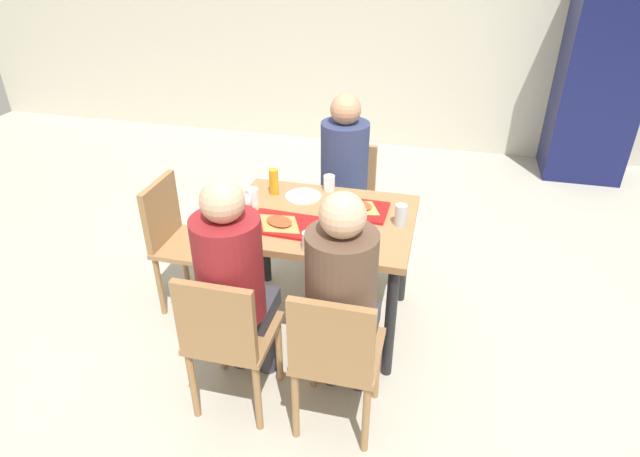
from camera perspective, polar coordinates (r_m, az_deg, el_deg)
name	(u,v)px	position (r m, az deg, el deg)	size (l,w,h in m)	color
ground_plane	(320,321)	(3.45, 0.00, -9.90)	(10.00, 10.00, 0.02)	#B2AD9E
back_wall	(396,12)	(5.85, 8.10, 21.98)	(10.00, 0.10, 2.80)	beige
main_table	(320,233)	(3.07, 0.00, -0.50)	(1.06, 0.81, 0.75)	#9E7247
chair_near_left	(227,334)	(2.62, -9.97, -11.11)	(0.40, 0.40, 0.86)	#9E7247
chair_near_right	(335,353)	(2.49, 1.61, -13.20)	(0.40, 0.40, 0.86)	#9E7247
chair_far_side	(346,195)	(3.82, 2.84, 3.55)	(0.40, 0.40, 0.86)	#9E7247
chair_left_end	(179,235)	(3.45, -14.90, -0.67)	(0.40, 0.40, 0.86)	#9E7247
person_in_red	(233,276)	(2.57, -9.26, -5.00)	(0.32, 0.42, 1.27)	#383842
person_in_brown_jacket	(342,292)	(2.44, 2.41, -6.78)	(0.32, 0.42, 1.27)	#383842
person_far_side	(343,172)	(3.59, 2.49, 6.09)	(0.32, 0.42, 1.27)	#383842
tray_red_near	(281,224)	(2.94, -4.17, 0.48)	(0.36, 0.26, 0.02)	#B21414
tray_red_far	(356,210)	(3.09, 3.89, 2.03)	(0.36, 0.26, 0.02)	#B21414
paper_plate_center	(303,196)	(3.24, -1.79, 3.48)	(0.22, 0.22, 0.01)	white
paper_plate_near_edge	(339,240)	(2.80, 2.07, -1.23)	(0.22, 0.22, 0.01)	white
pizza_slice_a	(279,222)	(2.92, -4.37, 0.67)	(0.28, 0.25, 0.02)	#C68C47
pizza_slice_b	(361,206)	(3.09, 4.40, 2.38)	(0.24, 0.23, 0.02)	tan
plastic_cup_a	(329,183)	(3.30, 0.99, 4.88)	(0.07, 0.07, 0.10)	white
plastic_cup_b	(309,241)	(2.70, -1.21, -1.36)	(0.07, 0.07, 0.10)	white
plastic_cup_c	(253,196)	(3.16, -7.22, 3.43)	(0.07, 0.07, 0.10)	white
soda_can	(401,215)	(2.95, 8.63, 1.43)	(0.07, 0.07, 0.12)	#B7BCC6
condiment_bottle	(274,182)	(3.26, -4.96, 5.02)	(0.06, 0.06, 0.16)	orange
foil_bundle	(243,202)	(3.10, -8.20, 2.82)	(0.10, 0.10, 0.10)	silver
drink_fridge	(600,77)	(5.72, 27.81, 14.12)	(0.70, 0.60, 1.90)	#14194C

